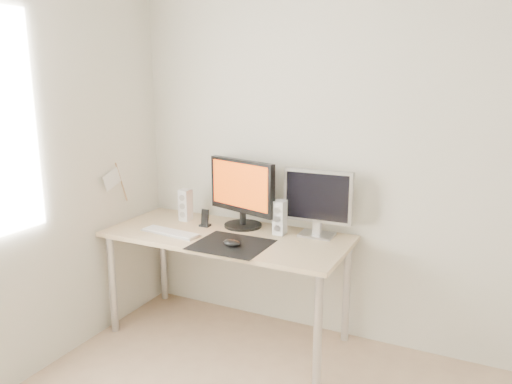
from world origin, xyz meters
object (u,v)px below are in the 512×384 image
(desk, at_px, (227,245))
(main_monitor, at_px, (242,191))
(speaker_left, at_px, (185,205))
(speaker_right, at_px, (280,217))
(second_monitor, at_px, (318,200))
(phone_dock, at_px, (205,221))
(mouse, at_px, (232,243))
(keyboard, at_px, (170,232))

(desk, height_order, main_monitor, main_monitor)
(speaker_left, relative_size, speaker_right, 1.00)
(second_monitor, bearing_deg, phone_dock, -169.86)
(mouse, relative_size, speaker_left, 0.51)
(second_monitor, distance_m, phone_dock, 0.80)
(desk, distance_m, phone_dock, 0.26)
(speaker_right, xyz_separation_m, phone_dock, (-0.53, -0.07, -0.08))
(phone_dock, bearing_deg, speaker_right, 7.15)
(second_monitor, distance_m, speaker_right, 0.27)
(desk, xyz_separation_m, main_monitor, (0.02, 0.19, 0.33))
(main_monitor, relative_size, speaker_right, 2.39)
(speaker_right, bearing_deg, second_monitor, 16.79)
(desk, relative_size, second_monitor, 3.55)
(phone_dock, bearing_deg, speaker_left, 161.82)
(desk, distance_m, keyboard, 0.38)
(mouse, xyz_separation_m, keyboard, (-0.49, 0.05, -0.02))
(second_monitor, bearing_deg, speaker_left, -175.83)
(second_monitor, bearing_deg, desk, -157.93)
(keyboard, bearing_deg, second_monitor, 22.86)
(speaker_left, bearing_deg, desk, -19.79)
(main_monitor, height_order, phone_dock, main_monitor)
(desk, distance_m, speaker_right, 0.40)
(keyboard, bearing_deg, mouse, -6.21)
(mouse, relative_size, speaker_right, 0.51)
(speaker_right, bearing_deg, mouse, -114.72)
(desk, xyz_separation_m, phone_dock, (-0.22, 0.08, 0.11))
(speaker_right, bearing_deg, main_monitor, 173.13)
(desk, bearing_deg, keyboard, -155.89)
(second_monitor, relative_size, phone_dock, 3.73)
(speaker_left, height_order, phone_dock, speaker_left)
(mouse, bearing_deg, speaker_right, 65.28)
(desk, relative_size, speaker_left, 7.08)
(main_monitor, height_order, speaker_left, main_monitor)
(mouse, relative_size, phone_dock, 0.95)
(main_monitor, bearing_deg, phone_dock, -156.42)
(speaker_left, relative_size, keyboard, 0.53)
(desk, bearing_deg, mouse, -53.80)
(speaker_left, relative_size, phone_dock, 1.87)
(keyboard, bearing_deg, speaker_right, 24.89)
(desk, relative_size, phone_dock, 13.25)
(main_monitor, relative_size, phone_dock, 4.47)
(main_monitor, relative_size, speaker_left, 2.39)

